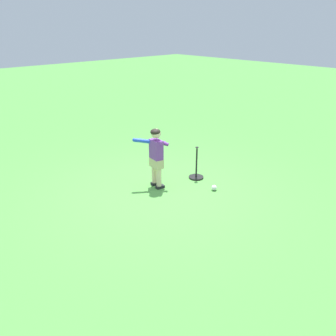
{
  "coord_description": "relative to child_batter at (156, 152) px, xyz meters",
  "views": [
    {
      "loc": [
        3.81,
        4.21,
        2.78
      ],
      "look_at": [
        -0.09,
        0.06,
        0.45
      ],
      "focal_mm": 38.66,
      "sensor_mm": 36.0,
      "label": 1
    }
  ],
  "objects": [
    {
      "name": "child_batter",
      "position": [
        0.0,
        0.0,
        0.0
      ],
      "size": [
        0.53,
        0.48,
        1.08
      ],
      "color": "#232328",
      "rests_on": "ground"
    },
    {
      "name": "play_ball_behind_batter",
      "position": [
        -0.64,
        0.82,
        -0.6
      ],
      "size": [
        0.1,
        0.1,
        0.1
      ],
      "primitive_type": "sphere",
      "color": "white",
      "rests_on": "ground"
    },
    {
      "name": "batting_tee",
      "position": [
        -0.8,
        0.24,
        -0.55
      ],
      "size": [
        0.28,
        0.28,
        0.62
      ],
      "color": "black",
      "rests_on": "ground"
    },
    {
      "name": "ground_plane",
      "position": [
        0.09,
        0.25,
        -0.65
      ],
      "size": [
        40.0,
        40.0,
        0.0
      ],
      "primitive_type": "plane",
      "color": "#519942"
    }
  ]
}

